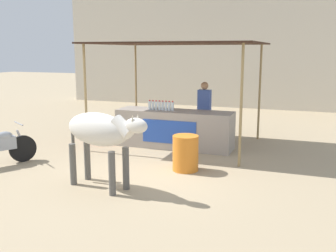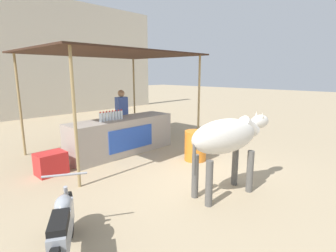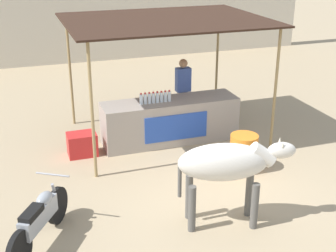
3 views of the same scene
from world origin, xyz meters
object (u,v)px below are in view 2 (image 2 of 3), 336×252
(cooler_box, at_px, (51,163))
(motorcycle_parked, at_px, (63,231))
(water_barrel, at_px, (195,146))
(vendor_behind_counter, at_px, (122,117))
(stall_counter, at_px, (122,136))
(cow, at_px, (227,138))

(cooler_box, relative_size, motorcycle_parked, 0.38)
(water_barrel, height_order, motorcycle_parked, motorcycle_parked)
(vendor_behind_counter, bearing_deg, water_barrel, -83.15)
(cooler_box, bearing_deg, water_barrel, -30.75)
(stall_counter, height_order, vendor_behind_counter, vendor_behind_counter)
(water_barrel, distance_m, cow, 2.00)
(stall_counter, distance_m, cow, 3.38)
(stall_counter, height_order, motorcycle_parked, stall_counter)
(motorcycle_parked, bearing_deg, stall_counter, 44.03)
(water_barrel, height_order, cow, cow)
(stall_counter, height_order, water_barrel, stall_counter)
(stall_counter, bearing_deg, water_barrel, -63.80)
(cow, relative_size, motorcycle_parked, 1.17)
(stall_counter, bearing_deg, motorcycle_parked, -135.97)
(stall_counter, xyz_separation_m, cow, (-0.22, -3.33, 0.55))
(cooler_box, xyz_separation_m, cow, (1.75, -3.23, 0.79))
(vendor_behind_counter, relative_size, cooler_box, 2.75)
(cooler_box, bearing_deg, vendor_behind_counter, 18.39)
(cooler_box, bearing_deg, stall_counter, 2.81)
(vendor_behind_counter, bearing_deg, stall_counter, -127.58)
(cow, height_order, motorcycle_parked, cow)
(motorcycle_parked, bearing_deg, cow, -7.71)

